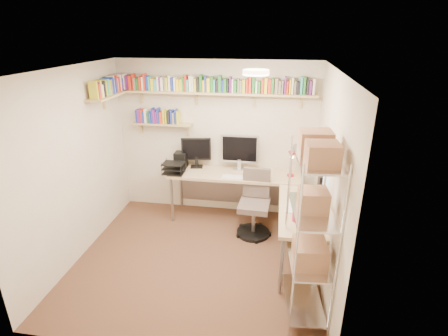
{
  "coord_description": "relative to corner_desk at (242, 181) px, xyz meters",
  "views": [
    {
      "loc": [
        0.98,
        -3.85,
        2.91
      ],
      "look_at": [
        0.28,
        0.55,
        1.14
      ],
      "focal_mm": 28.0,
      "sensor_mm": 36.0,
      "label": 1
    }
  ],
  "objects": [
    {
      "name": "office_chair",
      "position": [
        0.2,
        -0.14,
        -0.37
      ],
      "size": [
        0.53,
        0.54,
        1.0
      ],
      "rotation": [
        0.0,
        0.0,
        -0.06
      ],
      "color": "black",
      "rests_on": "ground"
    },
    {
      "name": "corner_desk",
      "position": [
        0.0,
        0.0,
        0.0
      ],
      "size": [
        2.46,
        2.08,
        1.39
      ],
      "color": "tan",
      "rests_on": "ground"
    },
    {
      "name": "room_shell",
      "position": [
        -0.5,
        -0.95,
        0.76
      ],
      "size": [
        3.24,
        3.04,
        2.52
      ],
      "color": "beige",
      "rests_on": "ground"
    },
    {
      "name": "wall_shelves",
      "position": [
        -0.94,
        0.35,
        1.23
      ],
      "size": [
        3.12,
        1.09,
        0.8
      ],
      "color": "tan",
      "rests_on": "ground"
    },
    {
      "name": "ground",
      "position": [
        -0.5,
        -0.95,
        -0.79
      ],
      "size": [
        3.2,
        3.2,
        0.0
      ],
      "primitive_type": "plane",
      "color": "#482A1E",
      "rests_on": "ground"
    },
    {
      "name": "wire_rack",
      "position": [
        0.86,
        -1.68,
        0.49
      ],
      "size": [
        0.47,
        0.85,
        2.01
      ],
      "rotation": [
        0.0,
        0.0,
        0.09
      ],
      "color": "silver",
      "rests_on": "ground"
    }
  ]
}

